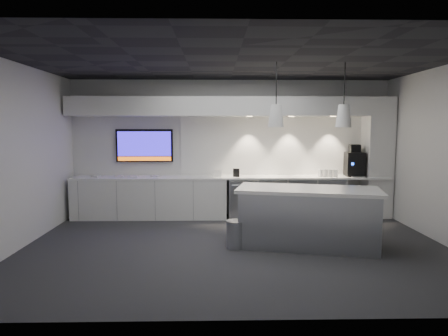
{
  "coord_description": "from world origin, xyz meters",
  "views": [
    {
      "loc": [
        -0.33,
        -6.41,
        1.99
      ],
      "look_at": [
        -0.17,
        1.1,
        1.2
      ],
      "focal_mm": 32.0,
      "sensor_mm": 36.0,
      "label": 1
    }
  ],
  "objects_px": {
    "wall_tv": "(145,146)",
    "bin": "(236,234)",
    "coffee_machine": "(354,163)",
    "island": "(308,217)"
  },
  "relations": [
    {
      "from": "wall_tv",
      "to": "island",
      "type": "relative_size",
      "value": 0.51
    },
    {
      "from": "wall_tv",
      "to": "coffee_machine",
      "type": "distance_m",
      "value": 4.63
    },
    {
      "from": "coffee_machine",
      "to": "bin",
      "type": "bearing_deg",
      "value": -135.04
    },
    {
      "from": "wall_tv",
      "to": "coffee_machine",
      "type": "relative_size",
      "value": 1.81
    },
    {
      "from": "bin",
      "to": "coffee_machine",
      "type": "relative_size",
      "value": 0.66
    },
    {
      "from": "wall_tv",
      "to": "bin",
      "type": "xyz_separation_m",
      "value": [
        1.9,
        -2.48,
        -1.33
      ]
    },
    {
      "from": "wall_tv",
      "to": "coffee_machine",
      "type": "height_order",
      "value": "wall_tv"
    },
    {
      "from": "coffee_machine",
      "to": "wall_tv",
      "type": "bearing_deg",
      "value": -177.65
    },
    {
      "from": "bin",
      "to": "coffee_machine",
      "type": "distance_m",
      "value": 3.63
    },
    {
      "from": "bin",
      "to": "coffee_machine",
      "type": "bearing_deg",
      "value": 39.54
    }
  ]
}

